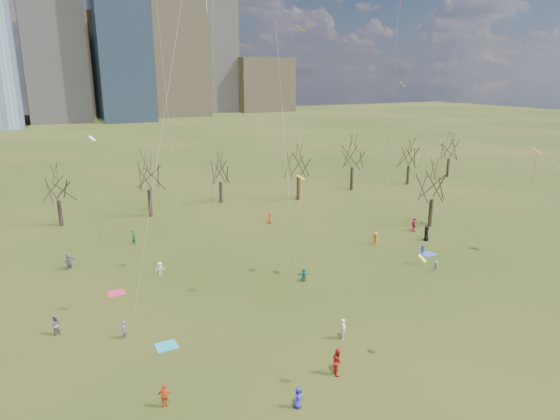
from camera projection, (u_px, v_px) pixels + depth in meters
name	position (u px, v px, depth m)	size (l,w,h in m)	color
ground	(345.00, 325.00, 41.48)	(500.00, 500.00, 0.00)	black
downtown_skyline	(64.00, 27.00, 211.30)	(212.50, 78.00, 118.00)	slate
bare_tree_row	(201.00, 175.00, 71.84)	(113.04, 29.80, 9.50)	black
blanket_teal	(167.00, 346.00, 38.29)	(1.60, 1.50, 0.03)	teal
blanket_navy	(428.00, 254.00, 57.71)	(1.60, 1.50, 0.03)	#2547B0
blanket_crimson	(117.00, 293.00, 47.51)	(1.60, 1.50, 0.03)	#B72443
person_0	(298.00, 398.00, 31.07)	(0.70, 0.46, 1.44)	#2D25A2
person_1	(343.00, 329.00, 39.12)	(0.63, 0.41, 1.71)	white
person_2	(338.00, 361.00, 34.53)	(0.95, 0.74, 1.96)	red
person_3	(436.00, 266.00, 52.49)	(0.77, 0.44, 1.19)	slate
person_4	(165.00, 396.00, 31.14)	(0.94, 0.39, 1.60)	#EE4A1A
person_5	(304.00, 275.00, 49.95)	(1.34, 0.43, 1.45)	#1B7B5C
person_6	(427.00, 233.00, 62.13)	(0.96, 0.62, 1.96)	black
person_7	(124.00, 330.00, 39.26)	(0.53, 0.35, 1.46)	#864891
person_8	(422.00, 250.00, 57.55)	(0.52, 0.41, 1.07)	#2958B3
person_9	(160.00, 268.00, 51.64)	(0.92, 0.53, 1.42)	silver
person_10	(414.00, 225.00, 65.80)	(1.08, 0.45, 1.84)	#B91A3A
person_11	(69.00, 261.00, 53.13)	(1.70, 0.54, 1.83)	slate
person_12	(270.00, 218.00, 69.41)	(0.75, 0.49, 1.54)	#CB4016
person_13	(134.00, 237.00, 60.85)	(0.68, 0.44, 1.86)	#1A793D
person_14	(55.00, 325.00, 39.79)	(0.82, 0.64, 1.69)	slate
person_15	(375.00, 239.00, 60.54)	(1.09, 0.62, 1.68)	orange
kites_airborne	(305.00, 148.00, 47.10)	(58.88, 46.77, 31.00)	orange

